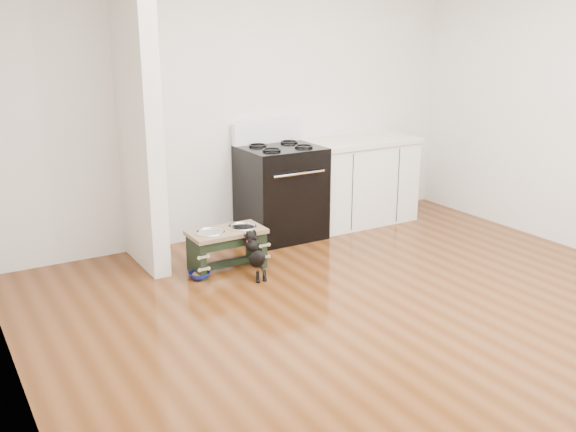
% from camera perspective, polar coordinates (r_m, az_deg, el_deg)
% --- Properties ---
extents(ground, '(5.00, 5.00, 0.00)m').
position_cam_1_polar(ground, '(4.78, 9.95, -9.31)').
color(ground, '#4B260D').
rests_on(ground, ground).
extents(room_shell, '(5.00, 5.00, 5.00)m').
position_cam_1_polar(room_shell, '(4.33, 11.03, 10.37)').
color(room_shell, silver).
rests_on(room_shell, ground).
extents(partition_wall, '(0.15, 0.80, 2.70)m').
position_cam_1_polar(partition_wall, '(5.62, -13.19, 8.85)').
color(partition_wall, silver).
rests_on(partition_wall, ground).
extents(oven_range, '(0.76, 0.69, 1.14)m').
position_cam_1_polar(oven_range, '(6.41, -0.66, 2.27)').
color(oven_range, black).
rests_on(oven_range, ground).
extents(cabinet_run, '(1.24, 0.64, 0.91)m').
position_cam_1_polar(cabinet_run, '(6.96, 6.27, 3.11)').
color(cabinet_run, white).
rests_on(cabinet_run, ground).
extents(dog_feeder, '(0.66, 0.35, 0.38)m').
position_cam_1_polar(dog_feeder, '(5.61, -5.45, -2.27)').
color(dog_feeder, black).
rests_on(dog_feeder, ground).
extents(puppy, '(0.12, 0.34, 0.40)m').
position_cam_1_polar(puppy, '(5.42, -2.93, -3.34)').
color(puppy, black).
rests_on(puppy, ground).
extents(floor_bowl, '(0.22, 0.22, 0.06)m').
position_cam_1_polar(floor_bowl, '(5.51, -7.88, -5.25)').
color(floor_bowl, navy).
rests_on(floor_bowl, ground).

